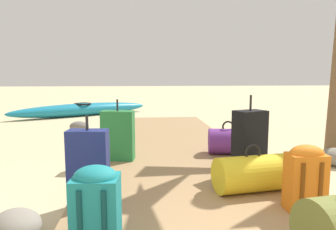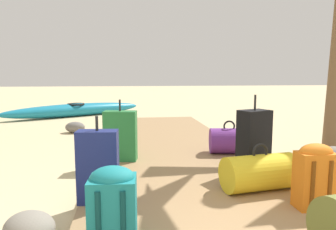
{
  "view_description": "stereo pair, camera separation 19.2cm",
  "coord_description": "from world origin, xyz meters",
  "px_view_note": "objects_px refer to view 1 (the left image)",
  "views": [
    {
      "loc": [
        -0.45,
        -0.84,
        1.16
      ],
      "look_at": [
        0.0,
        3.92,
        0.55
      ],
      "focal_mm": 33.19,
      "sensor_mm": 36.0,
      "label": 1
    },
    {
      "loc": [
        -0.65,
        -0.82,
        1.16
      ],
      "look_at": [
        0.0,
        3.92,
        0.55
      ],
      "focal_mm": 33.19,
      "sensor_mm": 36.0,
      "label": 2
    }
  ],
  "objects_px": {
    "duffel_bag_yellow": "(252,173)",
    "kayak": "(83,109)",
    "backpack_teal": "(96,201)",
    "backpack_orange": "(306,176)",
    "suitcase_black": "(249,143)",
    "duffel_bag_purple": "(228,141)",
    "suitcase_green": "(118,135)",
    "suitcase_navy": "(88,166)"
  },
  "relations": [
    {
      "from": "suitcase_black",
      "to": "suitcase_navy",
      "type": "xyz_separation_m",
      "value": [
        -1.64,
        -0.59,
        -0.04
      ]
    },
    {
      "from": "suitcase_green",
      "to": "kayak",
      "type": "bearing_deg",
      "value": 104.56
    },
    {
      "from": "backpack_orange",
      "to": "kayak",
      "type": "xyz_separation_m",
      "value": [
        -2.92,
        6.81,
        -0.18
      ]
    },
    {
      "from": "backpack_teal",
      "to": "backpack_orange",
      "type": "distance_m",
      "value": 1.63
    },
    {
      "from": "backpack_teal",
      "to": "suitcase_black",
      "type": "bearing_deg",
      "value": 39.71
    },
    {
      "from": "duffel_bag_purple",
      "to": "duffel_bag_yellow",
      "type": "bearing_deg",
      "value": -97.16
    },
    {
      "from": "suitcase_navy",
      "to": "kayak",
      "type": "relative_size",
      "value": 0.2
    },
    {
      "from": "duffel_bag_purple",
      "to": "suitcase_black",
      "type": "height_order",
      "value": "suitcase_black"
    },
    {
      "from": "duffel_bag_purple",
      "to": "backpack_orange",
      "type": "distance_m",
      "value": 1.84
    },
    {
      "from": "suitcase_navy",
      "to": "kayak",
      "type": "height_order",
      "value": "suitcase_navy"
    },
    {
      "from": "suitcase_navy",
      "to": "backpack_teal",
      "type": "bearing_deg",
      "value": -77.25
    },
    {
      "from": "suitcase_green",
      "to": "suitcase_black",
      "type": "distance_m",
      "value": 1.64
    },
    {
      "from": "suitcase_black",
      "to": "duffel_bag_yellow",
      "type": "height_order",
      "value": "suitcase_black"
    },
    {
      "from": "duffel_bag_purple",
      "to": "suitcase_navy",
      "type": "xyz_separation_m",
      "value": [
        -1.66,
        -1.47,
        0.13
      ]
    },
    {
      "from": "backpack_orange",
      "to": "suitcase_navy",
      "type": "relative_size",
      "value": 0.72
    },
    {
      "from": "suitcase_green",
      "to": "kayak",
      "type": "height_order",
      "value": "suitcase_green"
    },
    {
      "from": "duffel_bag_purple",
      "to": "duffel_bag_yellow",
      "type": "relative_size",
      "value": 0.78
    },
    {
      "from": "duffel_bag_purple",
      "to": "duffel_bag_yellow",
      "type": "xyz_separation_m",
      "value": [
        -0.17,
        -1.39,
        -0.01
      ]
    },
    {
      "from": "suitcase_green",
      "to": "backpack_orange",
      "type": "relative_size",
      "value": 1.45
    },
    {
      "from": "backpack_teal",
      "to": "kayak",
      "type": "bearing_deg",
      "value": 100.47
    },
    {
      "from": "suitcase_navy",
      "to": "duffel_bag_yellow",
      "type": "bearing_deg",
      "value": 3.07
    },
    {
      "from": "suitcase_green",
      "to": "backpack_teal",
      "type": "xyz_separation_m",
      "value": [
        -0.02,
        -1.97,
        -0.05
      ]
    },
    {
      "from": "duffel_bag_purple",
      "to": "kayak",
      "type": "distance_m",
      "value": 5.73
    },
    {
      "from": "duffel_bag_purple",
      "to": "backpack_teal",
      "type": "xyz_separation_m",
      "value": [
        -1.51,
        -2.12,
        0.09
      ]
    },
    {
      "from": "suitcase_green",
      "to": "suitcase_navy",
      "type": "xyz_separation_m",
      "value": [
        -0.17,
        -1.32,
        -0.01
      ]
    },
    {
      "from": "duffel_bag_yellow",
      "to": "kayak",
      "type": "distance_m",
      "value": 6.9
    },
    {
      "from": "suitcase_green",
      "to": "duffel_bag_yellow",
      "type": "bearing_deg",
      "value": -43.24
    },
    {
      "from": "suitcase_navy",
      "to": "duffel_bag_yellow",
      "type": "height_order",
      "value": "suitcase_navy"
    },
    {
      "from": "suitcase_green",
      "to": "suitcase_navy",
      "type": "bearing_deg",
      "value": -97.31
    },
    {
      "from": "backpack_orange",
      "to": "suitcase_black",
      "type": "height_order",
      "value": "suitcase_black"
    },
    {
      "from": "suitcase_black",
      "to": "duffel_bag_purple",
      "type": "bearing_deg",
      "value": 88.67
    },
    {
      "from": "suitcase_green",
      "to": "suitcase_navy",
      "type": "height_order",
      "value": "suitcase_green"
    },
    {
      "from": "backpack_teal",
      "to": "duffel_bag_yellow",
      "type": "distance_m",
      "value": 1.53
    },
    {
      "from": "kayak",
      "to": "backpack_teal",
      "type": "bearing_deg",
      "value": -79.53
    },
    {
      "from": "suitcase_black",
      "to": "kayak",
      "type": "distance_m",
      "value": 6.5
    },
    {
      "from": "suitcase_green",
      "to": "suitcase_navy",
      "type": "relative_size",
      "value": 1.05
    },
    {
      "from": "suitcase_navy",
      "to": "suitcase_black",
      "type": "bearing_deg",
      "value": 19.69
    },
    {
      "from": "suitcase_navy",
      "to": "duffel_bag_yellow",
      "type": "xyz_separation_m",
      "value": [
        1.48,
        0.08,
        -0.14
      ]
    },
    {
      "from": "backpack_teal",
      "to": "kayak",
      "type": "height_order",
      "value": "backpack_teal"
    },
    {
      "from": "backpack_orange",
      "to": "kayak",
      "type": "height_order",
      "value": "backpack_orange"
    },
    {
      "from": "suitcase_black",
      "to": "kayak",
      "type": "xyz_separation_m",
      "value": [
        -2.8,
        5.86,
        -0.25
      ]
    },
    {
      "from": "suitcase_black",
      "to": "kayak",
      "type": "bearing_deg",
      "value": 115.53
    }
  ]
}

